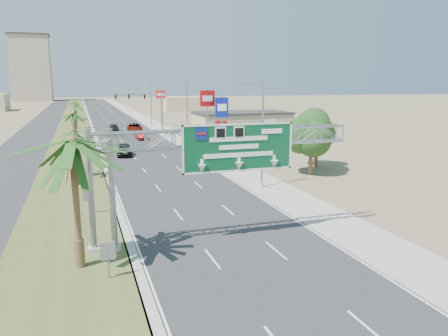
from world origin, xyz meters
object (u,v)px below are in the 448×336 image
car_mid_lane (141,135)px  pole_sign_red_far (161,97)px  car_far (114,129)px  palm_near (72,142)px  car_left_lane (124,150)px  car_right_lane (135,128)px  store_building (242,123)px  pole_sign_blue (222,110)px  signal_mast (152,109)px  pole_sign_red_near (207,102)px  sign_gantry (213,147)px

car_mid_lane → pole_sign_red_far: bearing=67.3°
car_far → palm_near: bearing=-89.2°
car_left_lane → car_right_lane: car_left_lane is taller
store_building → pole_sign_blue: pole_sign_blue is taller
signal_mast → pole_sign_red_far: bearing=71.5°
signal_mast → car_mid_lane: 11.14m
pole_sign_red_far → car_right_lane: bearing=-131.8°
signal_mast → pole_sign_red_near: 24.10m
signal_mast → store_building: size_ratio=0.57×
pole_sign_blue → car_right_lane: bearing=109.3°
car_far → car_left_lane: bearing=-85.1°
palm_near → car_far: size_ratio=1.69×
palm_near → car_far: (7.02, 68.16, -6.22)m
car_mid_lane → pole_sign_red_far: pole_sign_red_far is taller
store_building → pole_sign_red_far: size_ratio=2.13×
car_mid_lane → store_building: bearing=7.2°
car_far → store_building: bearing=-16.2°
palm_near → car_left_lane: size_ratio=1.65×
car_left_lane → car_mid_lane: (4.55, 17.12, -0.13)m
palm_near → pole_sign_red_near: size_ratio=0.93×
car_left_lane → car_mid_lane: 17.72m
signal_mast → car_left_lane: bearing=-107.2°
car_right_lane → car_left_lane: bearing=-97.3°
pole_sign_blue → pole_sign_red_far: pole_sign_red_far is taller
car_mid_lane → car_right_lane: 13.26m
car_mid_lane → pole_sign_red_near: bearing=-61.9°
store_building → car_left_lane: bearing=-140.4°
sign_gantry → palm_near: palm_near is taller
car_far → pole_sign_red_far: 14.59m
sign_gantry → car_left_lane: (-2.07, 35.28, -5.20)m
palm_near → pole_sign_red_far: bearing=76.4°
car_mid_lane → sign_gantry: bearing=-95.6°
signal_mast → car_left_lane: (-8.30, -26.76, -3.99)m
sign_gantry → store_building: size_ratio=0.93×
pole_sign_red_near → car_right_lane: bearing=106.0°
palm_near → car_left_lane: (6.07, 37.21, -6.07)m
car_mid_lane → car_right_lane: bearing=84.6°
store_building → car_right_lane: bearing=154.4°
sign_gantry → car_right_lane: size_ratio=2.83×
sign_gantry → car_mid_lane: 52.73m
signal_mast → car_left_lane: size_ratio=2.03×
pole_sign_blue → car_far: bearing=116.1°
car_right_lane → palm_near: bearing=-97.1°
car_far → pole_sign_red_near: size_ratio=0.55×
store_building → pole_sign_red_far: 22.22m
car_left_lane → pole_sign_red_near: (12.91, 3.21, 6.23)m
palm_near → store_building: 66.04m
car_far → sign_gantry: bearing=-82.4°
pole_sign_blue → store_building: bearing=61.0°
store_building → pole_sign_red_near: size_ratio=2.00×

